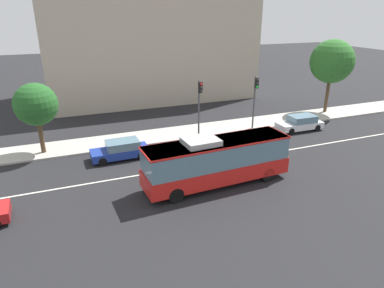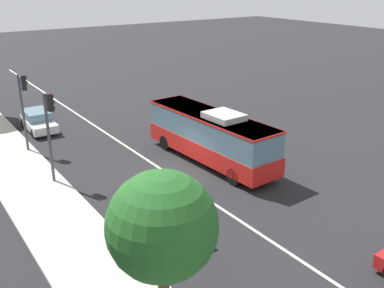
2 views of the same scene
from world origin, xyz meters
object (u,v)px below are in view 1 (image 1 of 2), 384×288
(sedan_white, at_px, (300,123))
(street_tree_kerbside_left, at_px, (36,105))
(traffic_light_near_corner, at_px, (200,99))
(transit_bus, at_px, (217,160))
(street_tree_kerbside_centre, at_px, (332,62))
(sedan_blue, at_px, (121,150))
(traffic_light_mid_block, at_px, (255,94))

(sedan_white, bearing_deg, street_tree_kerbside_left, -5.72)
(traffic_light_near_corner, bearing_deg, transit_bus, -18.53)
(street_tree_kerbside_centre, bearing_deg, sedan_white, -148.89)
(street_tree_kerbside_left, bearing_deg, sedan_blue, -29.80)
(street_tree_kerbside_left, bearing_deg, traffic_light_mid_block, -3.25)
(traffic_light_near_corner, distance_m, street_tree_kerbside_centre, 16.73)
(sedan_blue, xyz_separation_m, street_tree_kerbside_left, (-5.75, 3.29, 3.41))
(sedan_blue, distance_m, traffic_light_near_corner, 8.54)
(sedan_white, xyz_separation_m, traffic_light_mid_block, (-4.21, 1.79, 2.84))
(transit_bus, height_order, sedan_blue, transit_bus)
(transit_bus, relative_size, sedan_blue, 2.23)
(transit_bus, distance_m, sedan_white, 14.33)
(sedan_white, bearing_deg, street_tree_kerbside_centre, -147.58)
(traffic_light_near_corner, bearing_deg, traffic_light_mid_block, 85.88)
(traffic_light_mid_block, distance_m, street_tree_kerbside_left, 19.16)
(sedan_blue, height_order, sedan_white, same)
(transit_bus, height_order, traffic_light_mid_block, traffic_light_mid_block)
(traffic_light_mid_block, bearing_deg, traffic_light_near_corner, -85.63)
(street_tree_kerbside_left, xyz_separation_m, street_tree_kerbside_centre, (29.91, 1.09, 1.61))
(traffic_light_mid_block, relative_size, street_tree_kerbside_centre, 0.64)
(transit_bus, xyz_separation_m, street_tree_kerbside_centre, (18.98, 11.05, 3.94))
(sedan_white, distance_m, street_tree_kerbside_centre, 9.18)
(sedan_blue, relative_size, traffic_light_mid_block, 0.87)
(sedan_blue, xyz_separation_m, traffic_light_near_corner, (7.70, 2.33, 2.84))
(sedan_white, relative_size, traffic_light_near_corner, 0.87)
(traffic_light_near_corner, bearing_deg, sedan_white, 76.17)
(traffic_light_mid_block, bearing_deg, street_tree_kerbside_left, -87.59)
(street_tree_kerbside_left, distance_m, street_tree_kerbside_centre, 29.97)
(traffic_light_near_corner, height_order, street_tree_kerbside_left, street_tree_kerbside_left)
(transit_bus, bearing_deg, street_tree_kerbside_left, 134.84)
(sedan_blue, xyz_separation_m, traffic_light_mid_block, (13.38, 2.21, 2.84))
(sedan_blue, height_order, traffic_light_near_corner, traffic_light_near_corner)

